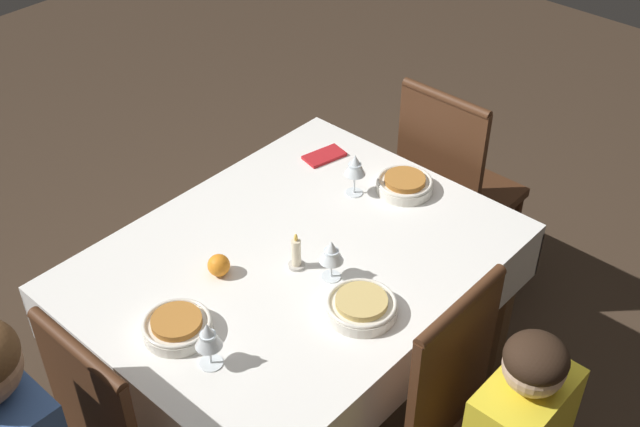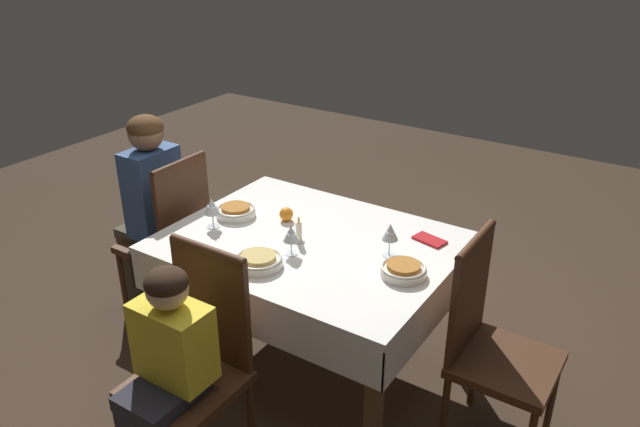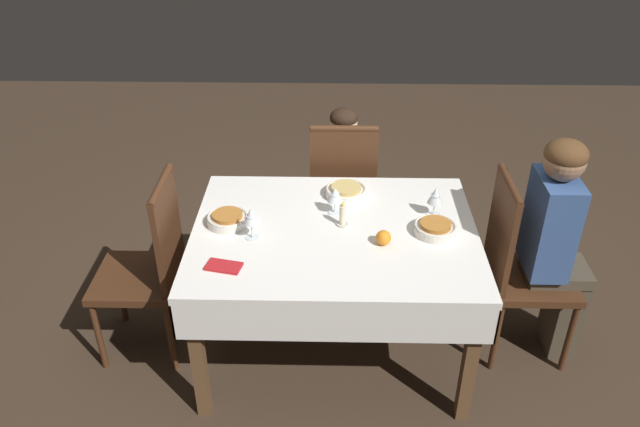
# 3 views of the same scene
# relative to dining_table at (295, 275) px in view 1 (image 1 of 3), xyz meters

# --- Properties ---
(ground_plane) EXTENTS (8.00, 8.00, 0.00)m
(ground_plane) POSITION_rel_dining_table_xyz_m (0.00, 0.00, -0.66)
(ground_plane) COLOR #3D2D21
(dining_table) EXTENTS (1.35, 1.04, 0.74)m
(dining_table) POSITION_rel_dining_table_xyz_m (0.00, 0.00, 0.00)
(dining_table) COLOR white
(dining_table) RESTS_ON ground_plane
(chair_west) EXTENTS (0.42, 0.41, 1.00)m
(chair_west) POSITION_rel_dining_table_xyz_m (-0.91, 0.00, -0.12)
(chair_west) COLOR #472816
(chair_west) RESTS_ON ground_plane
(bowl_east) EXTENTS (0.20, 0.20, 0.06)m
(bowl_east) POSITION_rel_dining_table_xyz_m (0.47, -0.01, 0.11)
(bowl_east) COLOR silver
(bowl_east) RESTS_ON dining_table
(wine_glass_east) EXTENTS (0.08, 0.08, 0.16)m
(wine_glass_east) POSITION_rel_dining_table_xyz_m (0.49, 0.14, 0.19)
(wine_glass_east) COLOR white
(wine_glass_east) RESTS_ON dining_table
(bowl_north) EXTENTS (0.21, 0.21, 0.06)m
(bowl_north) POSITION_rel_dining_table_xyz_m (0.06, 0.32, 0.11)
(bowl_north) COLOR silver
(bowl_north) RESTS_ON dining_table
(wine_glass_north) EXTENTS (0.08, 0.08, 0.14)m
(wine_glass_north) POSITION_rel_dining_table_xyz_m (-0.00, 0.16, 0.19)
(wine_glass_north) COLOR white
(wine_glass_north) RESTS_ON dining_table
(bowl_west) EXTENTS (0.20, 0.20, 0.06)m
(bowl_west) POSITION_rel_dining_table_xyz_m (-0.51, 0.05, 0.11)
(bowl_west) COLOR silver
(bowl_west) RESTS_ON dining_table
(wine_glass_west) EXTENTS (0.08, 0.08, 0.16)m
(wine_glass_west) POSITION_rel_dining_table_xyz_m (-0.38, -0.07, 0.20)
(wine_glass_west) COLOR white
(wine_glass_west) RESTS_ON dining_table
(candle_centerpiece) EXTENTS (0.05, 0.05, 0.13)m
(candle_centerpiece) POSITION_rel_dining_table_xyz_m (0.04, 0.04, 0.13)
(candle_centerpiece) COLOR beige
(candle_centerpiece) RESTS_ON dining_table
(orange_fruit) EXTENTS (0.07, 0.07, 0.07)m
(orange_fruit) POSITION_rel_dining_table_xyz_m (0.22, -0.11, 0.12)
(orange_fruit) COLOR orange
(orange_fruit) RESTS_ON dining_table
(napkin_red_folded) EXTENTS (0.17, 0.12, 0.01)m
(napkin_red_folded) POSITION_rel_dining_table_xyz_m (-0.48, -0.30, 0.09)
(napkin_red_folded) COLOR red
(napkin_red_folded) RESTS_ON dining_table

